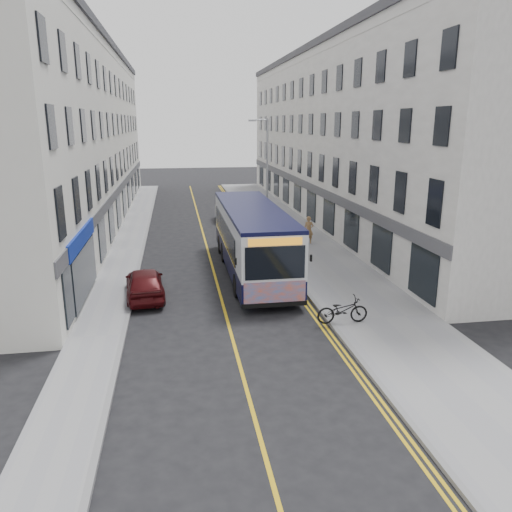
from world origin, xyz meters
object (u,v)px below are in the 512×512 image
object	(u,v)px
pedestrian_near	(309,230)
pedestrian_far	(277,217)
streetlamp	(266,174)
car_maroon	(145,283)
city_bus	(252,238)
bicycle	(342,310)
car_white	(228,213)

from	to	relation	value
pedestrian_near	pedestrian_far	size ratio (longest dim) A/B	1.08
streetlamp	pedestrian_near	size ratio (longest dim) A/B	4.55
streetlamp	car_maroon	xyz separation A→B (m)	(-7.57, -10.95, -3.68)
pedestrian_near	car_maroon	bearing A→B (deg)	-120.18
streetlamp	pedestrian_far	bearing A→B (deg)	63.40
pedestrian_near	car_maroon	distance (m)	13.22
pedestrian_far	city_bus	bearing A→B (deg)	-121.81
bicycle	car_maroon	world-z (taller)	car_maroon
car_white	pedestrian_far	bearing A→B (deg)	-47.55
pedestrian_near	car_maroon	xyz separation A→B (m)	(-9.98, -8.66, -0.29)
pedestrian_near	pedestrian_far	xyz separation A→B (m)	(-1.08, 4.97, -0.07)
car_white	car_maroon	distance (m)	17.93
city_bus	streetlamp	bearing A→B (deg)	74.66
streetlamp	bicycle	world-z (taller)	streetlamp
city_bus	pedestrian_near	distance (m)	7.29
city_bus	pedestrian_near	world-z (taller)	city_bus
pedestrian_near	streetlamp	bearing A→B (deg)	155.37
streetlamp	pedestrian_far	distance (m)	4.57
streetlamp	pedestrian_near	distance (m)	4.75
city_bus	pedestrian_far	world-z (taller)	city_bus
car_maroon	pedestrian_far	bearing A→B (deg)	-128.24
streetlamp	bicycle	size ratio (longest dim) A/B	3.95
bicycle	pedestrian_near	distance (m)	13.38
city_bus	car_white	bearing A→B (deg)	89.09
pedestrian_far	car_maroon	size ratio (longest dim) A/B	0.39
bicycle	car_white	bearing A→B (deg)	6.15
city_bus	pedestrian_far	size ratio (longest dim) A/B	7.49
car_maroon	bicycle	bearing A→B (deg)	144.75
streetlamp	pedestrian_far	size ratio (longest dim) A/B	4.93
bicycle	car_maroon	distance (m)	9.02
pedestrian_far	car_maroon	world-z (taller)	pedestrian_far
pedestrian_near	car_white	size ratio (longest dim) A/B	0.38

